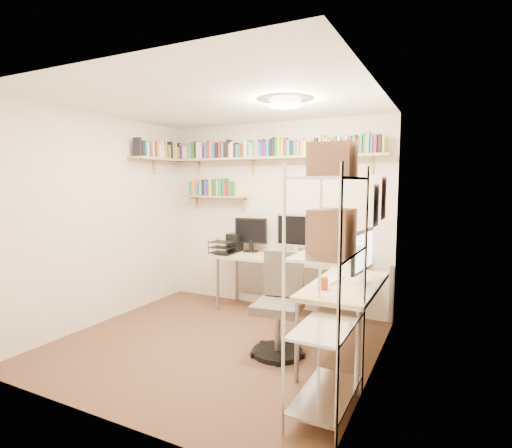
% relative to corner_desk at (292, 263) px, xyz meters
% --- Properties ---
extents(ground, '(3.20, 3.20, 0.00)m').
position_rel_corner_desk_xyz_m(ground, '(-0.49, -0.96, -0.74)').
color(ground, '#482B1F').
rests_on(ground, ground).
extents(room_shell, '(3.24, 3.04, 2.52)m').
position_rel_corner_desk_xyz_m(room_shell, '(-0.49, -0.96, 0.81)').
color(room_shell, beige).
rests_on(room_shell, ground).
extents(wall_shelves, '(3.12, 1.09, 0.80)m').
position_rel_corner_desk_xyz_m(wall_shelves, '(-0.91, 0.34, 1.28)').
color(wall_shelves, tan).
rests_on(wall_shelves, ground).
extents(corner_desk, '(2.31, 1.95, 1.30)m').
position_rel_corner_desk_xyz_m(corner_desk, '(0.00, 0.00, 0.00)').
color(corner_desk, beige).
rests_on(corner_desk, ground).
extents(office_chair, '(0.53, 0.54, 1.01)m').
position_rel_corner_desk_xyz_m(office_chair, '(0.20, -0.86, -0.32)').
color(office_chair, black).
rests_on(office_chair, ground).
extents(wire_rack, '(0.39, 0.79, 1.98)m').
position_rel_corner_desk_xyz_m(wire_rack, '(0.93, -1.63, 0.60)').
color(wire_rack, silver).
rests_on(wire_rack, ground).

